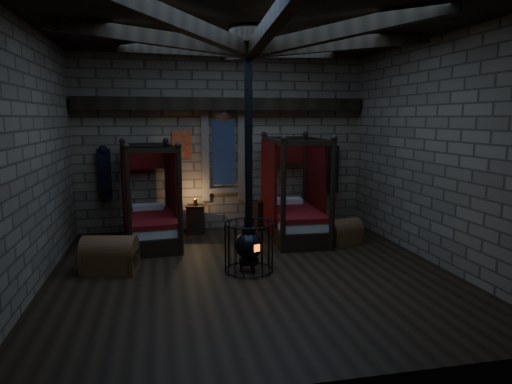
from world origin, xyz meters
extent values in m
cube|color=black|center=(0.00, 0.00, 0.00)|extent=(7.00, 7.00, 0.01)
cube|color=#847054|center=(0.00, 3.50, 2.10)|extent=(7.00, 0.02, 4.20)
cube|color=#847054|center=(0.00, -3.50, 2.10)|extent=(7.00, 0.02, 4.20)
cube|color=#847054|center=(-3.50, 0.00, 2.10)|extent=(0.02, 7.00, 4.20)
cube|color=#847054|center=(3.50, 0.00, 2.10)|extent=(0.02, 7.00, 4.20)
cube|color=black|center=(0.00, 0.00, 4.20)|extent=(7.00, 7.00, 0.01)
cube|color=black|center=(0.00, 3.32, 3.05)|extent=(6.86, 0.35, 0.30)
cylinder|color=black|center=(0.00, 0.00, 4.05)|extent=(0.70, 0.70, 0.25)
cube|color=black|center=(0.00, 3.45, 1.90)|extent=(0.55, 0.04, 1.60)
cube|color=maroon|center=(-1.00, 3.46, 2.10)|extent=(0.45, 0.03, 0.65)
cube|color=black|center=(-2.80, 3.34, 1.45)|extent=(0.30, 0.10, 1.15)
cube|color=black|center=(2.80, 3.34, 1.45)|extent=(0.30, 0.10, 1.15)
cube|color=black|center=(-1.76, 2.25, 0.18)|extent=(1.27, 2.14, 0.35)
cube|color=beige|center=(-1.76, 2.25, 0.45)|extent=(1.14, 1.97, 0.22)
cube|color=maroon|center=(-1.76, 2.25, 0.59)|extent=(1.20, 2.02, 0.10)
cube|color=beige|center=(-1.84, 2.99, 0.69)|extent=(0.72, 0.41, 0.14)
cube|color=#5C0A07|center=(-1.87, 3.26, 1.81)|extent=(1.08, 0.16, 0.54)
cylinder|color=black|center=(-2.15, 1.22, 1.08)|extent=(0.11, 0.11, 2.16)
cylinder|color=black|center=(-2.36, 3.17, 1.08)|extent=(0.11, 0.11, 2.16)
cylinder|color=black|center=(-1.17, 1.33, 1.08)|extent=(0.11, 0.11, 2.16)
cylinder|color=black|center=(-1.38, 3.28, 1.08)|extent=(0.11, 0.11, 2.16)
cube|color=#5C0A07|center=(-2.31, 2.49, 1.13)|extent=(0.22, 1.47, 1.91)
cube|color=#5C0A07|center=(-1.28, 2.60, 1.13)|extent=(0.22, 1.47, 1.91)
cube|color=black|center=(1.43, 2.08, 0.19)|extent=(1.20, 2.20, 0.37)
cube|color=beige|center=(1.43, 2.08, 0.48)|extent=(1.07, 2.03, 0.23)
cube|color=maroon|center=(1.43, 2.08, 0.62)|extent=(1.13, 2.07, 0.10)
cube|color=beige|center=(1.46, 2.87, 0.73)|extent=(0.74, 0.39, 0.15)
cube|color=#5C0A07|center=(1.47, 3.15, 1.92)|extent=(1.14, 0.09, 0.57)
cylinder|color=black|center=(0.87, 1.06, 1.14)|extent=(0.11, 0.11, 2.28)
cylinder|color=black|center=(0.95, 3.14, 1.14)|extent=(0.11, 0.11, 2.28)
cylinder|color=black|center=(1.91, 1.03, 1.14)|extent=(0.11, 0.11, 2.28)
cylinder|color=black|center=(1.98, 3.10, 1.14)|extent=(0.11, 0.11, 2.28)
cube|color=#5C0A07|center=(0.89, 2.41, 1.19)|extent=(0.12, 1.56, 2.02)
cube|color=#5C0A07|center=(1.99, 2.37, 1.19)|extent=(0.12, 1.56, 2.02)
cube|color=brown|center=(-2.46, 0.54, 0.19)|extent=(1.02, 0.74, 0.39)
cylinder|color=brown|center=(-2.46, 0.54, 0.39)|extent=(1.02, 0.74, 0.57)
cube|color=olive|center=(-2.88, 0.62, 0.19)|extent=(0.17, 0.59, 0.41)
cube|color=olive|center=(-2.03, 0.46, 0.19)|extent=(0.17, 0.59, 0.41)
cube|color=brown|center=(2.34, 1.44, 0.16)|extent=(0.89, 0.70, 0.32)
cylinder|color=brown|center=(2.34, 1.44, 0.32)|extent=(0.89, 0.70, 0.47)
cube|color=olive|center=(2.00, 1.32, 0.16)|extent=(0.21, 0.48, 0.34)
cube|color=olive|center=(2.68, 1.56, 0.16)|extent=(0.21, 0.48, 0.34)
cube|color=black|center=(-0.74, 3.02, 0.33)|extent=(0.46, 0.44, 0.65)
cube|color=black|center=(-0.74, 3.02, 0.67)|extent=(0.50, 0.49, 0.04)
cylinder|color=olive|center=(-0.74, 3.02, 0.77)|extent=(0.09, 0.09, 0.15)
cube|color=black|center=(0.89, 3.11, 0.34)|extent=(0.49, 0.47, 0.67)
cube|color=black|center=(0.89, 3.11, 0.69)|extent=(0.53, 0.52, 0.04)
cube|color=brown|center=(0.89, 3.11, 0.75)|extent=(0.20, 0.16, 0.05)
cylinder|color=black|center=(-0.03, 0.08, 0.20)|extent=(0.35, 0.35, 0.09)
sphere|color=black|center=(-0.03, 0.08, 0.49)|extent=(0.50, 0.50, 0.50)
cylinder|color=black|center=(-0.03, 0.08, 0.75)|extent=(0.25, 0.25, 0.12)
cube|color=#FF5914|center=(0.07, -0.14, 0.49)|extent=(0.12, 0.07, 0.12)
cylinder|color=black|center=(-0.03, 0.08, 2.42)|extent=(0.13, 0.13, 3.25)
torus|color=black|center=(-0.03, 0.08, 0.04)|extent=(0.88, 0.88, 0.03)
torus|color=black|center=(-0.03, 0.08, 0.89)|extent=(0.88, 0.88, 0.03)
camera|label=1|loc=(-1.52, -7.64, 2.73)|focal=32.00mm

